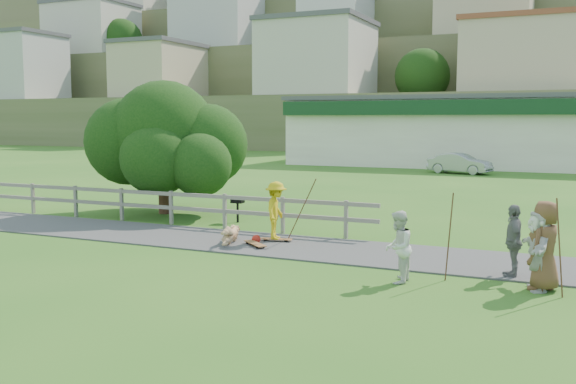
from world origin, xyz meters
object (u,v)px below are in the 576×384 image
at_px(spectator_c, 545,246).
at_px(bbq, 238,210).
at_px(skater_fallen, 231,234).
at_px(spectator_b, 513,241).
at_px(skater_rider, 276,214).
at_px(spectator_a, 398,247).
at_px(tree, 165,157).
at_px(spectator_d, 539,250).
at_px(car_silver, 460,163).

height_order(spectator_c, bbq, spectator_c).
xyz_separation_m(skater_fallen, spectator_b, (7.38, -0.73, 0.52)).
relative_size(skater_rider, bbq, 1.87).
height_order(skater_fallen, spectator_a, spectator_a).
bearing_deg(spectator_c, skater_rider, -84.58).
height_order(spectator_b, bbq, spectator_b).
relative_size(spectator_c, bbq, 2.11).
relative_size(spectator_a, bbq, 1.77).
height_order(tree, bbq, tree).
relative_size(tree, bbq, 7.05).
xyz_separation_m(spectator_a, spectator_d, (2.71, 0.58, 0.05)).
height_order(skater_fallen, tree, tree).
distance_m(skater_rider, tree, 7.05).
xyz_separation_m(car_silver, bbq, (-3.55, -22.56, -0.21)).
distance_m(skater_fallen, spectator_d, 8.12).
relative_size(spectator_b, spectator_d, 0.98).
height_order(spectator_a, spectator_b, spectator_b).
xyz_separation_m(spectator_b, spectator_c, (0.67, -0.87, 0.11)).
distance_m(skater_fallen, spectator_a, 5.69).
distance_m(skater_fallen, bbq, 3.78).
relative_size(skater_fallen, spectator_c, 0.85).
distance_m(spectator_d, car_silver, 28.24).
distance_m(spectator_b, bbq, 9.93).
height_order(skater_fallen, car_silver, car_silver).
relative_size(skater_rider, skater_fallen, 1.04).
distance_m(skater_rider, car_silver, 25.23).
bearing_deg(skater_fallen, skater_rider, 20.89).
relative_size(spectator_a, spectator_c, 0.84).
height_order(skater_rider, car_silver, skater_rider).
bearing_deg(skater_fallen, spectator_b, -21.07).
height_order(skater_fallen, bbq, bbq).
xyz_separation_m(skater_fallen, bbq, (-1.64, 3.40, 0.15)).
bearing_deg(spectator_b, car_silver, -179.20).
xyz_separation_m(car_silver, tree, (-6.94, -21.81, 1.41)).
bearing_deg(car_silver, bbq, -175.87).
distance_m(spectator_b, car_silver, 27.25).
distance_m(spectator_b, spectator_d, 1.06).
xyz_separation_m(skater_rider, bbq, (-2.66, 2.65, -0.37)).
bearing_deg(bbq, tree, 162.79).
xyz_separation_m(skater_fallen, spectator_d, (7.93, -1.63, 0.53)).
bearing_deg(skater_rider, spectator_b, -115.18).
relative_size(spectator_d, tree, 0.27).
relative_size(spectator_a, spectator_d, 0.94).
distance_m(skater_rider, spectator_c, 7.41).
xyz_separation_m(spectator_d, tree, (-12.96, 5.78, 1.24)).
height_order(skater_fallen, spectator_c, spectator_c).
bearing_deg(car_silver, skater_fallen, -171.12).
height_order(spectator_c, tree, tree).
bearing_deg(spectator_d, tree, -125.28).
height_order(spectator_a, spectator_c, spectator_c).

